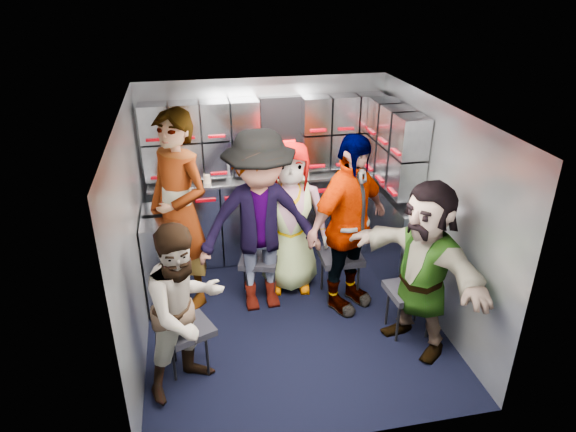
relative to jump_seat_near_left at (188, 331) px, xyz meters
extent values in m
plane|color=black|center=(1.00, 0.53, -0.40)|extent=(3.00, 3.00, 0.00)
cube|color=#989EA6|center=(1.00, 2.03, 0.65)|extent=(2.80, 0.04, 2.10)
cube|color=#989EA6|center=(-0.40, 0.53, 0.65)|extent=(0.04, 3.00, 2.10)
cube|color=#989EA6|center=(2.40, 0.53, 0.65)|extent=(0.04, 3.00, 2.10)
cube|color=silver|center=(1.00, 0.53, 1.70)|extent=(2.80, 3.00, 0.02)
cube|color=#A5AAB5|center=(1.00, 1.82, 0.10)|extent=(2.68, 0.38, 0.99)
cube|color=#A5AAB5|center=(-0.19, 1.09, 0.10)|extent=(0.38, 0.76, 0.99)
cube|color=silver|center=(1.00, 1.82, 0.62)|extent=(2.68, 0.42, 0.03)
cube|color=#A5AAB5|center=(1.00, 1.88, 1.09)|extent=(2.68, 0.28, 0.82)
cube|color=#A5AAB5|center=(2.25, 1.23, 1.09)|extent=(0.28, 1.00, 0.82)
cube|color=#A5AAB5|center=(2.25, 1.13, 0.10)|extent=(0.28, 1.20, 1.00)
cube|color=#A1000A|center=(1.00, 1.62, 0.48)|extent=(2.60, 0.02, 0.03)
cube|color=black|center=(0.00, 0.00, 0.02)|extent=(0.49, 0.48, 0.06)
cylinder|color=black|center=(-0.14, -0.12, -0.20)|extent=(0.02, 0.02, 0.40)
cylinder|color=black|center=(0.14, -0.12, -0.20)|extent=(0.02, 0.02, 0.40)
cylinder|color=black|center=(-0.14, 0.12, -0.20)|extent=(0.02, 0.02, 0.40)
cylinder|color=black|center=(0.14, 0.12, -0.20)|extent=(0.02, 0.02, 0.40)
cube|color=black|center=(0.75, 1.00, 0.02)|extent=(0.47, 0.45, 0.06)
cylinder|color=black|center=(0.61, 0.88, -0.20)|extent=(0.02, 0.02, 0.40)
cylinder|color=black|center=(0.89, 0.88, -0.20)|extent=(0.02, 0.02, 0.40)
cylinder|color=black|center=(0.61, 1.12, -0.20)|extent=(0.02, 0.02, 0.40)
cylinder|color=black|center=(0.89, 1.12, -0.20)|extent=(0.02, 0.02, 0.40)
cube|color=black|center=(1.11, 1.30, 0.00)|extent=(0.46, 0.45, 0.06)
cylinder|color=black|center=(0.98, 1.18, -0.21)|extent=(0.02, 0.02, 0.38)
cylinder|color=black|center=(1.24, 1.18, -0.21)|extent=(0.02, 0.02, 0.38)
cylinder|color=black|center=(0.98, 1.41, -0.21)|extent=(0.02, 0.02, 0.38)
cylinder|color=black|center=(1.24, 1.41, -0.21)|extent=(0.02, 0.02, 0.38)
cube|color=black|center=(1.59, 0.83, 0.07)|extent=(0.43, 0.41, 0.07)
cylinder|color=black|center=(1.43, 0.70, -0.18)|extent=(0.03, 0.03, 0.45)
cylinder|color=black|center=(1.75, 0.70, -0.18)|extent=(0.03, 0.03, 0.45)
cylinder|color=black|center=(1.43, 0.96, -0.18)|extent=(0.03, 0.03, 0.45)
cylinder|color=black|center=(1.75, 0.96, -0.18)|extent=(0.03, 0.03, 0.45)
cube|color=black|center=(2.05, 0.12, 0.06)|extent=(0.43, 0.41, 0.07)
cylinder|color=black|center=(1.90, -0.01, -0.18)|extent=(0.03, 0.03, 0.43)
cylinder|color=black|center=(2.20, -0.01, -0.18)|extent=(0.03, 0.03, 0.43)
cylinder|color=black|center=(1.90, 0.25, -0.18)|extent=(0.03, 0.03, 0.43)
cylinder|color=black|center=(2.20, 0.25, -0.18)|extent=(0.03, 0.03, 0.43)
imported|color=black|center=(0.00, 1.08, 0.62)|extent=(0.86, 0.88, 2.03)
imported|color=black|center=(0.00, -0.18, 0.35)|extent=(0.92, 0.87, 1.49)
imported|color=black|center=(0.75, 0.82, 0.54)|extent=(1.24, 0.75, 1.88)
imported|color=black|center=(1.11, 1.12, 0.42)|extent=(0.87, 0.63, 1.64)
imported|color=black|center=(1.59, 0.65, 0.52)|extent=(1.15, 0.95, 1.83)
imported|color=black|center=(2.05, -0.06, 0.41)|extent=(1.08, 1.57, 1.63)
cylinder|color=white|center=(0.54, 1.77, 0.76)|extent=(0.07, 0.07, 0.25)
cylinder|color=white|center=(1.02, 1.77, 0.76)|extent=(0.06, 0.06, 0.26)
cylinder|color=white|center=(1.39, 1.77, 0.74)|extent=(0.07, 0.07, 0.22)
cylinder|color=beige|center=(0.30, 1.76, 0.68)|extent=(0.08, 0.08, 0.10)
cylinder|color=beige|center=(1.42, 1.76, 0.69)|extent=(0.08, 0.08, 0.11)
camera|label=1|loc=(0.14, -3.57, 2.77)|focal=32.00mm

